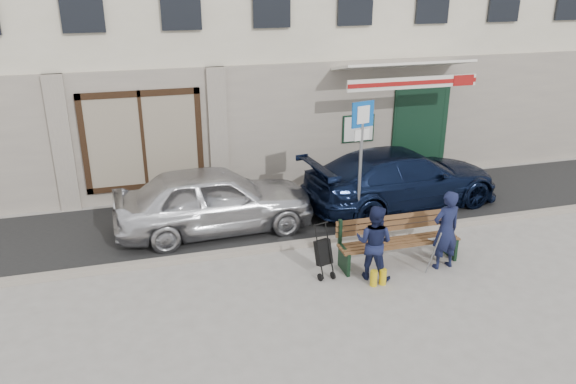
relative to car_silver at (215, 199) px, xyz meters
name	(u,v)px	position (x,y,z in m)	size (l,w,h in m)	color
ground	(340,280)	(1.86, -2.77, -0.73)	(80.00, 80.00, 0.00)	#9E9991
asphalt_lane	(293,215)	(1.86, 0.33, -0.72)	(60.00, 3.20, 0.01)	#282828
curb	(315,242)	(1.86, -1.27, -0.67)	(60.00, 0.18, 0.12)	#9E9384
car_silver	(215,199)	(0.00, 0.00, 0.00)	(1.71, 4.26, 1.45)	silver
car_navy	(402,178)	(4.52, 0.16, -0.02)	(1.98, 4.86, 1.41)	black
parking_sign	(361,146)	(2.97, -0.87, 1.21)	(0.52, 0.16, 2.86)	gray
bench	(397,242)	(3.12, -2.43, -0.27)	(2.40, 1.17, 0.98)	brown
man	(446,230)	(3.92, -2.83, 0.06)	(0.57, 0.37, 1.56)	#141937
woman	(374,242)	(2.47, -2.82, -0.01)	(0.70, 0.54, 1.43)	#161C3D
stroller	(323,253)	(1.62, -2.49, -0.28)	(0.35, 0.46, 1.01)	black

